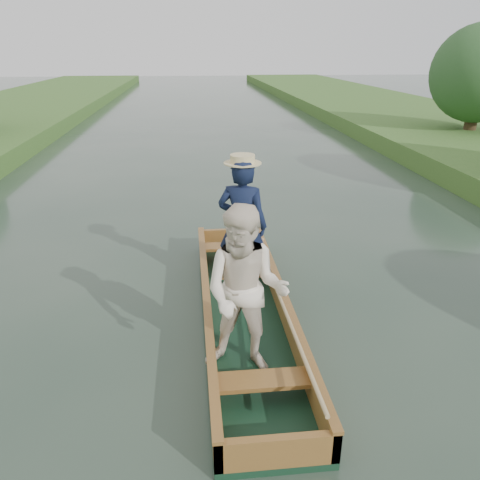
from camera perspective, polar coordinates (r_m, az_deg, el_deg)
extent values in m
plane|color=#283D30|center=(6.46, 0.57, -9.86)|extent=(120.00, 120.00, 0.00)
cylinder|color=#47331E|center=(19.89, 26.43, 13.38)|extent=(0.44, 0.44, 2.19)
sphere|color=#21491D|center=(19.77, 27.20, 17.62)|extent=(3.44, 3.44, 3.44)
cube|color=#133320|center=(6.43, 0.57, -9.56)|extent=(1.10, 5.00, 0.08)
cube|color=olive|center=(6.30, -4.08, -8.25)|extent=(0.08, 5.00, 0.32)
cube|color=olive|center=(6.40, 5.16, -7.75)|extent=(0.08, 5.00, 0.32)
cube|color=olive|center=(8.53, -1.32, 0.33)|extent=(1.10, 0.08, 0.32)
cube|color=olive|center=(4.41, 4.61, -24.32)|extent=(1.10, 0.08, 0.32)
cube|color=olive|center=(6.21, -4.13, -6.83)|extent=(0.10, 5.00, 0.04)
cube|color=olive|center=(6.31, 5.22, -6.34)|extent=(0.10, 5.00, 0.04)
cube|color=olive|center=(7.99, -0.98, -0.77)|extent=(0.94, 0.30, 0.05)
cube|color=olive|center=(4.99, 2.79, -16.71)|extent=(0.94, 0.30, 0.05)
imported|color=#111936|center=(6.73, 0.30, 1.74)|extent=(0.84, 0.70, 1.98)
cylinder|color=beige|center=(6.46, 0.31, 9.67)|extent=(0.52, 0.52, 0.12)
imported|color=white|center=(4.98, 0.71, -6.41)|extent=(1.11, 0.98, 1.93)
cube|color=#AE5238|center=(7.74, 0.37, -2.49)|extent=(0.85, 0.90, 0.22)
sphere|color=tan|center=(7.59, 2.36, -1.29)|extent=(0.18, 0.18, 0.18)
sphere|color=tan|center=(7.53, 2.38, -0.37)|extent=(0.14, 0.14, 0.14)
sphere|color=tan|center=(7.50, 2.02, 0.03)|extent=(0.05, 0.05, 0.05)
sphere|color=tan|center=(7.51, 2.77, 0.06)|extent=(0.05, 0.05, 0.05)
sphere|color=tan|center=(7.48, 2.44, -0.62)|extent=(0.05, 0.05, 0.05)
sphere|color=tan|center=(7.55, 1.77, -1.18)|extent=(0.06, 0.06, 0.06)
sphere|color=tan|center=(7.57, 2.99, -1.13)|extent=(0.06, 0.06, 0.06)
sphere|color=tan|center=(7.59, 2.04, -1.91)|extent=(0.07, 0.07, 0.07)
sphere|color=tan|center=(7.60, 2.72, -1.88)|extent=(0.07, 0.07, 0.07)
cylinder|color=silver|center=(7.98, -1.56, -0.60)|extent=(0.07, 0.07, 0.01)
cylinder|color=silver|center=(7.96, -1.56, -0.33)|extent=(0.01, 0.01, 0.08)
ellipsoid|color=silver|center=(7.94, -1.57, 0.03)|extent=(0.09, 0.09, 0.05)
cylinder|color=tan|center=(6.15, 4.77, -6.74)|extent=(0.04, 4.54, 0.20)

